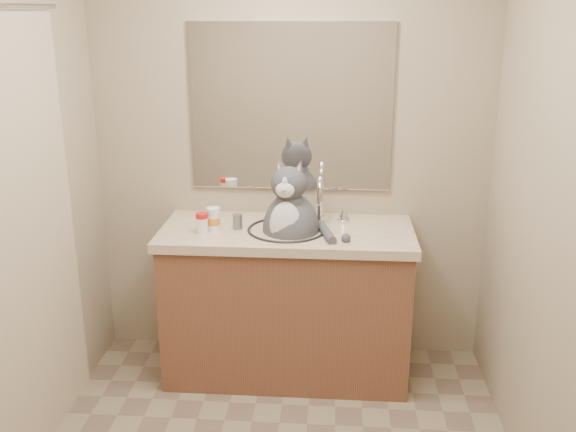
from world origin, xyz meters
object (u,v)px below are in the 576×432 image
at_px(cat, 291,225).
at_px(grey_canister, 238,222).
at_px(pill_bottle_redcap, 202,223).
at_px(pill_bottle_orange, 213,219).

bearing_deg(cat, grey_canister, -171.82).
relative_size(cat, pill_bottle_redcap, 5.53).
relative_size(cat, grey_canister, 7.52).
relative_size(pill_bottle_orange, grey_canister, 1.50).
height_order(pill_bottle_redcap, grey_canister, pill_bottle_redcap).
bearing_deg(grey_canister, cat, -2.53).
relative_size(pill_bottle_redcap, pill_bottle_orange, 0.91).
xyz_separation_m(cat, grey_canister, (-0.28, 0.01, 0.01)).
xyz_separation_m(pill_bottle_orange, grey_canister, (0.13, 0.02, -0.02)).
distance_m(cat, pill_bottle_redcap, 0.46).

